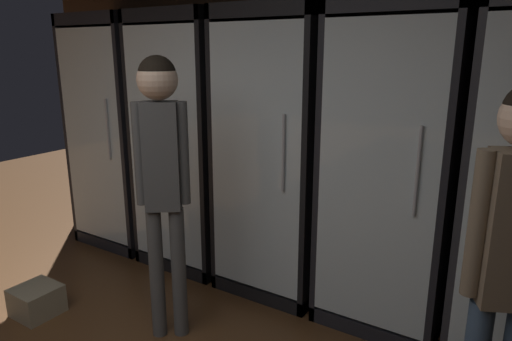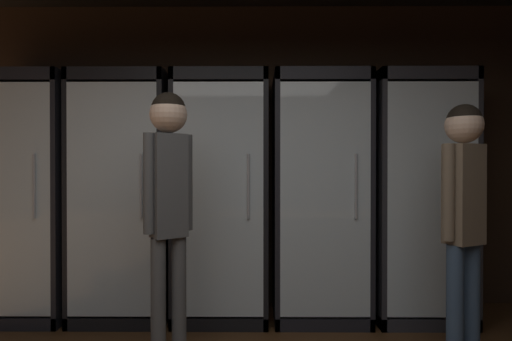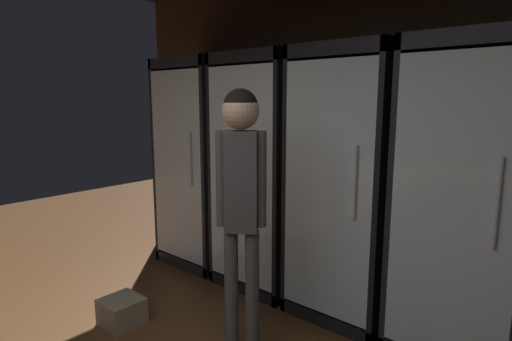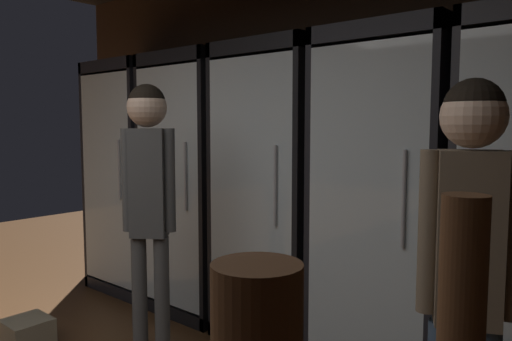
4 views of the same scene
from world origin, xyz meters
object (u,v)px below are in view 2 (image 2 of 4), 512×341
at_px(cooler_far_right, 414,198).
at_px(shopper_near, 169,187).
at_px(shopper_far, 464,202).
at_px(cooler_left, 128,198).
at_px(cooler_right, 318,199).
at_px(cooler_center, 223,198).
at_px(cooler_far_left, 33,199).

relative_size(cooler_far_right, shopper_near, 1.18).
relative_size(shopper_near, shopper_far, 1.05).
distance_m(cooler_far_right, shopper_far, 0.99).
xyz_separation_m(cooler_left, cooler_right, (1.66, 0.00, -0.01)).
height_order(cooler_center, cooler_far_right, same).
xyz_separation_m(cooler_center, shopper_far, (1.57, -0.99, 0.06)).
xyz_separation_m(shopper_near, shopper_far, (1.81, -0.01, -0.09)).
height_order(cooler_right, cooler_far_right, same).
distance_m(cooler_right, shopper_far, 1.24).
bearing_deg(shopper_far, cooler_center, 147.77).
distance_m(cooler_center, shopper_near, 1.02).
xyz_separation_m(cooler_far_right, shopper_near, (-1.90, -0.98, 0.15)).
height_order(cooler_left, cooler_far_right, same).
bearing_deg(shopper_near, cooler_center, 75.99).
bearing_deg(cooler_far_right, cooler_left, 179.99).
bearing_deg(cooler_right, cooler_left, -179.98).
distance_m(cooler_center, cooler_right, 0.83).
bearing_deg(shopper_far, shopper_near, 179.58).
xyz_separation_m(cooler_right, shopper_far, (0.74, -0.99, 0.06)).
height_order(cooler_center, cooler_right, same).
height_order(cooler_left, cooler_center, same).
relative_size(cooler_right, shopper_far, 1.24).
relative_size(cooler_far_left, cooler_center, 1.00).
relative_size(cooler_left, shopper_far, 1.24).
relative_size(cooler_far_left, shopper_far, 1.24).
height_order(cooler_left, cooler_right, same).
bearing_deg(cooler_far_right, cooler_right, 179.93).
bearing_deg(cooler_far_right, cooler_center, 179.98).
distance_m(cooler_left, cooler_far_right, 2.49).
bearing_deg(shopper_far, cooler_left, 157.57).
relative_size(cooler_right, shopper_near, 1.18).
xyz_separation_m(cooler_far_left, shopper_near, (1.42, -0.98, 0.15)).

